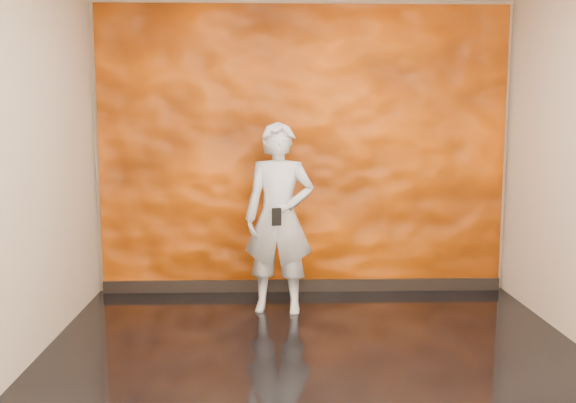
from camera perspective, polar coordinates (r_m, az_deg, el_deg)
name	(u,v)px	position (r m, az deg, el deg)	size (l,w,h in m)	color
room	(319,164)	(4.24, 2.77, 3.31)	(4.02, 4.02, 2.81)	black
feature_wall	(303,151)	(6.20, 1.34, 4.50)	(3.90, 0.06, 2.75)	#F35B00
baseboard	(303,285)	(6.37, 1.32, -7.46)	(3.90, 0.04, 0.12)	black
man	(279,218)	(5.59, -0.80, -1.49)	(0.61, 0.40, 1.66)	#8F949D
phone	(277,217)	(5.35, -1.03, -1.37)	(0.08, 0.02, 0.15)	black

